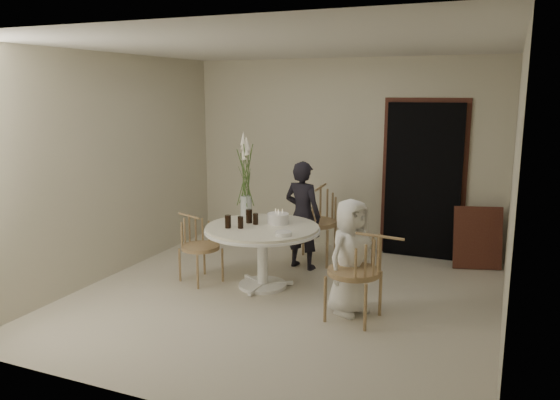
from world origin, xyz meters
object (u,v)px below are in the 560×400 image
at_px(chair_left, 195,238).
at_px(birthday_cake, 278,219).
at_px(table, 262,236).
at_px(flower_vase, 246,177).
at_px(chair_right, 366,264).
at_px(boy, 351,257).
at_px(girl, 303,215).
at_px(chair_far, 318,213).

bearing_deg(chair_left, birthday_cake, -52.08).
bearing_deg(table, flower_vase, 137.32).
distance_m(table, birthday_cake, 0.28).
bearing_deg(chair_right, boy, -121.65).
distance_m(chair_right, girl, 1.78).
xyz_separation_m(chair_left, birthday_cake, (0.98, 0.26, 0.28)).
distance_m(table, girl, 0.87).
distance_m(table, flower_vase, 0.80).
xyz_separation_m(girl, flower_vase, (-0.55, -0.50, 0.53)).
height_order(table, birthday_cake, birthday_cake).
height_order(boy, flower_vase, flower_vase).
bearing_deg(chair_far, girl, -101.26).
relative_size(chair_far, birthday_cake, 3.94).
bearing_deg(chair_far, flower_vase, -127.12).
height_order(chair_far, girl, girl).
bearing_deg(girl, birthday_cake, 96.36).
bearing_deg(girl, chair_left, 53.11).
relative_size(chair_left, birthday_cake, 3.15).
height_order(chair_left, flower_vase, flower_vase).
relative_size(table, chair_left, 1.68).
relative_size(table, boy, 1.11).
xyz_separation_m(chair_right, flower_vase, (-1.72, 0.84, 0.63)).
height_order(chair_far, flower_vase, flower_vase).
bearing_deg(chair_far, chair_right, -61.85).
distance_m(chair_right, flower_vase, 2.01).
distance_m(chair_left, girl, 1.40).
bearing_deg(chair_right, flower_vase, -109.19).
bearing_deg(girl, flower_vase, 53.26).
height_order(table, chair_far, chair_far).
bearing_deg(chair_left, chair_far, -15.77).
relative_size(birthday_cake, flower_vase, 0.24).
bearing_deg(chair_far, chair_left, -132.65).
relative_size(table, girl, 0.96).
bearing_deg(chair_left, girl, -25.22).
bearing_deg(boy, table, 100.74).
xyz_separation_m(table, boy, (1.14, -0.33, -0.02)).
height_order(chair_far, chair_right, chair_far).
bearing_deg(birthday_cake, chair_left, -165.01).
height_order(table, girl, girl).
height_order(chair_left, girl, girl).
distance_m(chair_far, girl, 0.44).
distance_m(chair_far, chair_right, 2.09).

